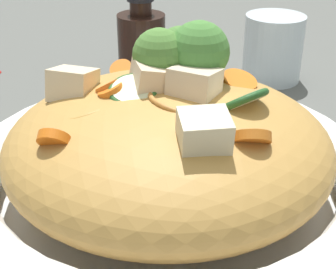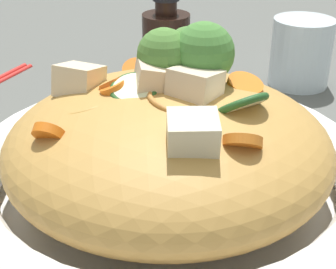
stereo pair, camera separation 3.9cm
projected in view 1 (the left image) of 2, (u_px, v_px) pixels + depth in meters
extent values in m
plane|color=#555753|center=(168.00, 211.00, 0.42)|extent=(3.00, 3.00, 0.00)
cylinder|color=white|center=(168.00, 201.00, 0.42)|extent=(0.32, 0.32, 0.02)
torus|color=white|center=(168.00, 171.00, 0.41)|extent=(0.34, 0.34, 0.04)
ellipsoid|color=#B68641|center=(168.00, 144.00, 0.39)|extent=(0.25, 0.25, 0.09)
torus|color=#C07E3A|center=(188.00, 100.00, 0.38)|extent=(0.08, 0.08, 0.02)
torus|color=#B3853C|center=(82.00, 111.00, 0.38)|extent=(0.07, 0.07, 0.02)
torus|color=#B5853C|center=(178.00, 113.00, 0.37)|extent=(0.09, 0.09, 0.02)
cone|color=#94B274|center=(160.00, 82.00, 0.40)|extent=(0.02, 0.02, 0.02)
sphere|color=#4E7F37|center=(159.00, 55.00, 0.39)|extent=(0.05, 0.05, 0.04)
cone|color=#91AB76|center=(185.00, 74.00, 0.43)|extent=(0.02, 0.03, 0.02)
sphere|color=#4C7C38|center=(185.00, 49.00, 0.42)|extent=(0.05, 0.05, 0.04)
cone|color=#99AA69|center=(198.00, 82.00, 0.41)|extent=(0.02, 0.02, 0.02)
sphere|color=#478038|center=(199.00, 52.00, 0.39)|extent=(0.05, 0.05, 0.05)
cylinder|color=orange|center=(111.00, 92.00, 0.38)|extent=(0.02, 0.02, 0.01)
cylinder|color=orange|center=(121.00, 70.00, 0.47)|extent=(0.03, 0.02, 0.02)
cylinder|color=orange|center=(252.00, 138.00, 0.33)|extent=(0.03, 0.03, 0.02)
cylinder|color=orange|center=(109.00, 87.00, 0.39)|extent=(0.03, 0.03, 0.02)
cylinder|color=orange|center=(239.00, 81.00, 0.41)|extent=(0.04, 0.04, 0.01)
cylinder|color=orange|center=(54.00, 140.00, 0.33)|extent=(0.02, 0.02, 0.02)
cylinder|color=beige|center=(243.00, 99.00, 0.37)|extent=(0.05, 0.05, 0.02)
torus|color=#225022|center=(243.00, 99.00, 0.37)|extent=(0.05, 0.05, 0.03)
cylinder|color=beige|center=(193.00, 76.00, 0.41)|extent=(0.03, 0.03, 0.02)
torus|color=#214F21|center=(193.00, 76.00, 0.41)|extent=(0.04, 0.04, 0.03)
cylinder|color=beige|center=(132.00, 92.00, 0.37)|extent=(0.03, 0.03, 0.01)
torus|color=#275423|center=(132.00, 92.00, 0.37)|extent=(0.04, 0.04, 0.02)
cylinder|color=beige|center=(170.00, 67.00, 0.44)|extent=(0.04, 0.03, 0.03)
torus|color=#235021|center=(170.00, 67.00, 0.44)|extent=(0.04, 0.04, 0.03)
cube|color=beige|center=(204.00, 134.00, 0.32)|extent=(0.04, 0.04, 0.03)
cube|color=beige|center=(73.00, 85.00, 0.40)|extent=(0.04, 0.04, 0.03)
cube|color=beige|center=(154.00, 79.00, 0.39)|extent=(0.05, 0.05, 0.03)
cube|color=beige|center=(194.00, 85.00, 0.38)|extent=(0.04, 0.04, 0.03)
cylinder|color=black|center=(142.00, 52.00, 0.64)|extent=(0.06, 0.06, 0.09)
cylinder|color=black|center=(141.00, 8.00, 0.61)|extent=(0.03, 0.03, 0.02)
cylinder|color=silver|center=(273.00, 48.00, 0.67)|extent=(0.08, 0.08, 0.09)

